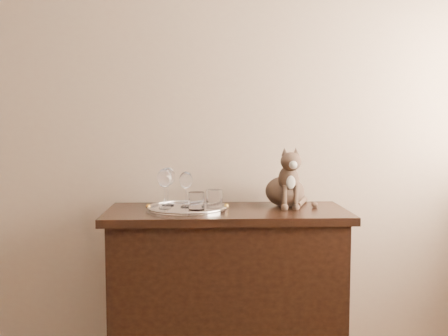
# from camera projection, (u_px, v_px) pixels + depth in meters

# --- Properties ---
(wall_back) EXTENTS (4.00, 0.10, 2.70)m
(wall_back) POSITION_uv_depth(u_px,v_px,m) (115.00, 111.00, 2.74)
(wall_back) COLOR #BFA38F
(wall_back) RESTS_ON ground
(sideboard) EXTENTS (1.20, 0.50, 0.85)m
(sideboard) POSITION_uv_depth(u_px,v_px,m) (227.00, 292.00, 2.53)
(sideboard) COLOR black
(sideboard) RESTS_ON ground
(tray) EXTENTS (0.40, 0.40, 0.01)m
(tray) POSITION_uv_depth(u_px,v_px,m) (188.00, 209.00, 2.49)
(tray) COLOR white
(tray) RESTS_ON sideboard
(wine_glass_a) EXTENTS (0.07, 0.07, 0.20)m
(wine_glass_a) POSITION_uv_depth(u_px,v_px,m) (168.00, 186.00, 2.57)
(wine_glass_a) COLOR silver
(wine_glass_a) RESTS_ON tray
(wine_glass_c) EXTENTS (0.07, 0.07, 0.20)m
(wine_glass_c) POSITION_uv_depth(u_px,v_px,m) (165.00, 188.00, 2.49)
(wine_glass_c) COLOR silver
(wine_glass_c) RESTS_ON tray
(wine_glass_d) EXTENTS (0.07, 0.07, 0.18)m
(wine_glass_d) POSITION_uv_depth(u_px,v_px,m) (186.00, 189.00, 2.52)
(wine_glass_d) COLOR silver
(wine_glass_d) RESTS_ON tray
(tumbler_a) EXTENTS (0.08, 0.08, 0.09)m
(tumbler_a) POSITION_uv_depth(u_px,v_px,m) (196.00, 201.00, 2.44)
(tumbler_a) COLOR silver
(tumbler_a) RESTS_ON tray
(tumbler_c) EXTENTS (0.08, 0.08, 0.09)m
(tumbler_c) POSITION_uv_depth(u_px,v_px,m) (214.00, 199.00, 2.49)
(tumbler_c) COLOR white
(tumbler_c) RESTS_ON tray
(cat) EXTENTS (0.33, 0.31, 0.31)m
(cat) POSITION_uv_depth(u_px,v_px,m) (285.00, 176.00, 2.59)
(cat) COLOR brown
(cat) RESTS_ON sideboard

